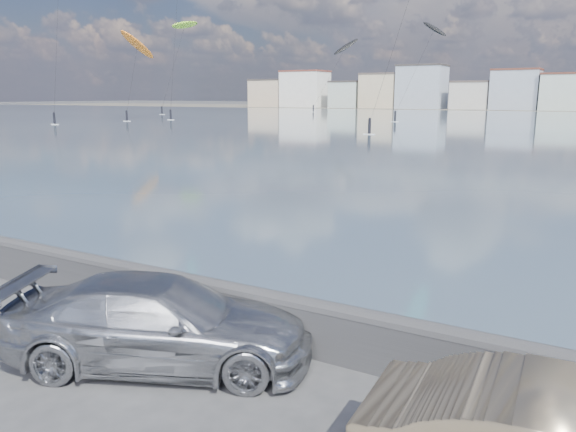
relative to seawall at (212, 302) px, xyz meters
The scene contains 8 objects.
ground 2.76m from the seawall, 90.00° to the right, with size 700.00×700.00×0.00m, color #333335.
bay_water 88.80m from the seawall, 90.00° to the left, with size 500.00×177.00×0.00m, color #3B495F.
seawall is the anchor object (origin of this frame).
car_silver 1.63m from the seawall, 85.59° to the right, with size 2.14×5.27×1.53m, color #A5A6AC.
kitesurfer_2 102.50m from the seawall, 103.76° to the left, with size 6.86×15.24×18.59m.
kitesurfer_8 102.91m from the seawall, 135.10° to the left, with size 5.63×11.63×16.49m.
kitesurfer_15 136.00m from the seawall, 130.07° to the left, with size 4.62×13.42×23.15m.
kitesurfer_16 160.18m from the seawall, 113.42° to the left, with size 7.08×18.68×21.16m.
Camera 1 is at (6.59, -5.69, 4.62)m, focal length 35.00 mm.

